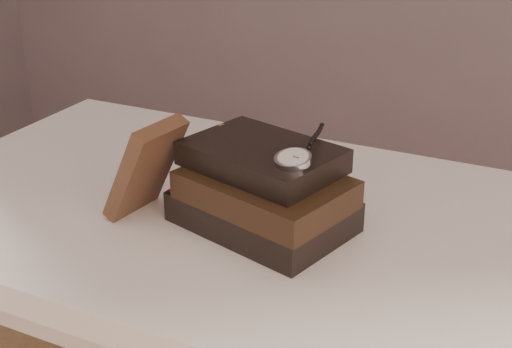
% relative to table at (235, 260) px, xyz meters
% --- Properties ---
extents(table, '(1.00, 0.60, 0.75)m').
position_rel_table_xyz_m(table, '(0.00, 0.00, 0.00)').
color(table, white).
rests_on(table, ground).
extents(book_stack, '(0.26, 0.21, 0.11)m').
position_rel_table_xyz_m(book_stack, '(0.06, -0.04, 0.14)').
color(book_stack, black).
rests_on(book_stack, table).
extents(journal, '(0.10, 0.10, 0.14)m').
position_rel_table_xyz_m(journal, '(-0.09, -0.08, 0.16)').
color(journal, '#3D2417').
rests_on(journal, table).
extents(pocket_watch, '(0.06, 0.15, 0.02)m').
position_rel_table_xyz_m(pocket_watch, '(0.12, -0.06, 0.21)').
color(pocket_watch, silver).
rests_on(pocket_watch, book_stack).
extents(eyeglasses, '(0.12, 0.13, 0.05)m').
position_rel_table_xyz_m(eyeglasses, '(0.01, 0.06, 0.16)').
color(eyeglasses, silver).
rests_on(eyeglasses, book_stack).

